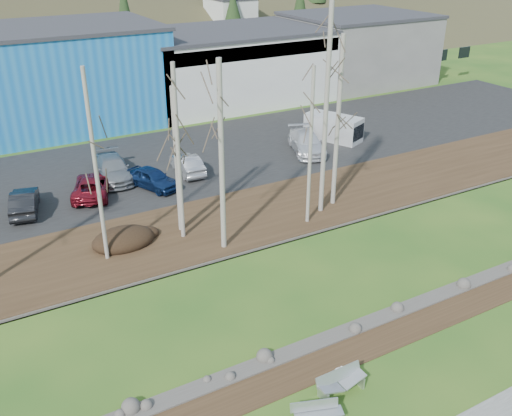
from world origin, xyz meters
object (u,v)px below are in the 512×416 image
car_6 (306,142)px  car_5 (187,164)px  bench_intact (317,412)px  seagull (338,370)px  car_2 (92,186)px  car_4 (152,178)px  bench_damaged (341,382)px  van_white (335,128)px  car_3 (113,169)px  car_1 (24,202)px

car_6 → car_5: bearing=-163.0°
bench_intact → seagull: 2.62m
car_2 → car_6: bearing=-159.2°
bench_intact → car_4: 21.56m
car_4 → seagull: bearing=-112.6°
bench_damaged → car_5: (3.42, 21.93, 0.36)m
bench_damaged → van_white: bearing=53.2°
seagull → car_3: (-1.87, 22.66, 0.71)m
bench_intact → bench_damaged: (1.57, 0.77, 0.01)m
bench_damaged → car_4: (0.45, 20.69, 0.38)m
bench_intact → van_white: bearing=71.8°
seagull → car_6: 24.07m
seagull → car_2: bearing=107.8°
car_2 → van_white: size_ratio=0.96×
van_white → car_2: bearing=159.1°
car_3 → car_5: 5.01m
car_5 → car_1: bearing=8.6°
bench_intact → car_4: size_ratio=0.45×
bench_intact → car_1: car_1 is taller
bench_intact → car_5: 23.25m
bench_damaged → car_5: size_ratio=0.49×
seagull → car_3: bearing=102.1°
car_6 → car_2: bearing=-160.0°
car_3 → car_2: bearing=-128.1°
car_4 → car_5: 3.22m
bench_damaged → car_6: 25.00m
car_4 → car_6: size_ratio=0.76×
bench_damaged → van_white: van_white is taller
bench_damaged → van_white: (16.56, 22.62, 0.68)m
car_5 → van_white: bearing=-173.3°
car_2 → car_4: (3.74, -0.77, 0.03)m
car_2 → car_3: car_3 is taller
car_3 → car_6: (14.30, -2.06, 0.02)m
car_3 → bench_damaged: bearing=-80.4°
car_3 → seagull: bearing=-78.9°
car_3 → car_6: bearing=-1.8°
bench_damaged → car_2: size_ratio=0.42×
seagull → car_2: car_2 is taller
car_4 → car_5: car_4 is taller
car_4 → bench_intact: bearing=-118.2°
car_1 → car_2: 4.16m
car_6 → van_white: van_white is taller
car_1 → car_2: size_ratio=0.88×
car_4 → bench_damaged: bearing=-114.1°
bench_damaged → car_3: 23.49m
car_1 → car_6: size_ratio=0.79×
car_4 → van_white: van_white is taller
seagull → car_5: size_ratio=0.11×
car_5 → bench_intact: bearing=81.3°
car_6 → seagull: bearing=-100.8°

